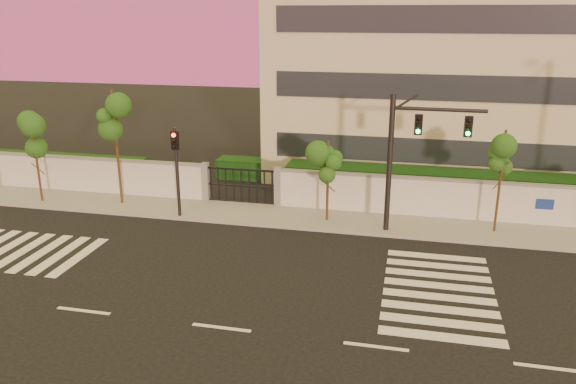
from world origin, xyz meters
The scene contains 12 objects.
ground centered at (0.00, 0.00, 0.00)m, with size 120.00×120.00×0.00m, color black.
sidewalk centered at (0.00, 10.50, 0.07)m, with size 60.00×3.00×0.15m, color gray.
perimeter_wall centered at (0.10, 12.00, 1.07)m, with size 60.00×0.36×2.20m.
hedge_row centered at (1.17, 14.74, 0.82)m, with size 41.00×4.25×1.80m.
institutional_building centered at (9.00, 21.99, 6.16)m, with size 24.40×12.40×12.25m.
road_markings centered at (-1.58, 3.76, 0.01)m, with size 57.00×7.62×0.02m.
street_tree_b centered at (-13.58, 9.93, 3.43)m, with size 1.57×1.25×4.65m.
street_tree_c centered at (-9.18, 10.53, 4.53)m, with size 1.63×1.29×6.16m.
street_tree_d centered at (1.89, 10.35, 3.01)m, with size 1.58×1.26×4.08m.
street_tree_e centered at (9.70, 10.56, 3.61)m, with size 1.42×1.13×4.90m.
traffic_signal_main centered at (5.58, 9.64, 4.09)m, with size 4.09×0.39×6.47m.
traffic_signal_secondary centered at (-5.40, 9.30, 2.92)m, with size 0.36×0.34×4.60m.
Camera 1 is at (5.63, -15.21, 9.79)m, focal length 35.00 mm.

